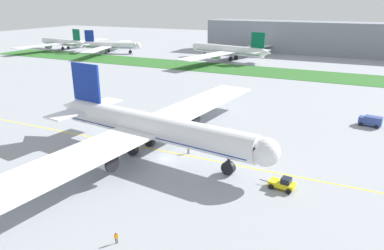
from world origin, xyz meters
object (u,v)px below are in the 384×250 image
at_px(ground_crew_wingwalker_port, 188,148).
at_px(service_truck_baggage_loader, 371,121).
at_px(airliner_foreground, 151,127).
at_px(parked_airliner_far_right, 230,50).
at_px(ground_crew_marshaller_front, 116,237).
at_px(parked_airliner_far_centre, 110,45).
at_px(pushback_tug, 283,184).
at_px(parked_airliner_far_left, 63,42).

relative_size(ground_crew_wingwalker_port, service_truck_baggage_loader, 0.32).
height_order(airliner_foreground, parked_airliner_far_right, airliner_foreground).
xyz_separation_m(airliner_foreground, service_truck_baggage_loader, (40.12, 37.14, -4.24)).
bearing_deg(ground_crew_marshaller_front, parked_airliner_far_centre, 127.55).
bearing_deg(airliner_foreground, service_truck_baggage_loader, 42.79).
distance_m(pushback_tug, parked_airliner_far_centre, 173.13).
bearing_deg(service_truck_baggage_loader, ground_crew_marshaller_front, -114.77).
height_order(airliner_foreground, parked_airliner_far_left, airliner_foreground).
height_order(ground_crew_marshaller_front, parked_airliner_far_right, parked_airliner_far_right).
bearing_deg(airliner_foreground, parked_airliner_far_right, 102.14).
bearing_deg(parked_airliner_far_centre, parked_airliner_far_right, 3.71).
xyz_separation_m(airliner_foreground, parked_airliner_far_right, (-25.91, 120.45, -0.60)).
relative_size(airliner_foreground, ground_crew_wingwalker_port, 47.83).
height_order(service_truck_baggage_loader, parked_airliner_far_right, parked_airliner_far_right).
bearing_deg(parked_airliner_far_left, parked_airliner_far_centre, -0.34).
xyz_separation_m(airliner_foreground, pushback_tug, (27.08, -3.41, -4.68)).
bearing_deg(airliner_foreground, parked_airliner_far_centre, 130.39).
xyz_separation_m(ground_crew_marshaller_front, parked_airliner_far_right, (-36.71, 146.87, 4.11)).
distance_m(airliner_foreground, parked_airliner_far_left, 177.91).
bearing_deg(parked_airliner_far_left, service_truck_baggage_loader, -24.24).
height_order(airliner_foreground, ground_crew_marshaller_front, airliner_foreground).
relative_size(ground_crew_marshaller_front, parked_airliner_far_left, 0.02).
relative_size(service_truck_baggage_loader, parked_airliner_far_left, 0.08).
relative_size(airliner_foreground, ground_crew_marshaller_front, 53.72).
xyz_separation_m(ground_crew_wingwalker_port, service_truck_baggage_loader, (33.32, 34.09, 0.34)).
xyz_separation_m(ground_crew_marshaller_front, parked_airliner_far_left, (-145.72, 142.37, 3.50)).
distance_m(airliner_foreground, parked_airliner_far_centre, 151.98).
xyz_separation_m(ground_crew_wingwalker_port, parked_airliner_far_centre, (-105.28, 112.69, 3.33)).
xyz_separation_m(service_truck_baggage_loader, parked_airliner_far_centre, (-138.60, 78.60, 2.99)).
xyz_separation_m(ground_crew_wingwalker_port, parked_airliner_far_right, (-32.71, 117.40, 3.99)).
bearing_deg(service_truck_baggage_loader, airliner_foreground, -137.21).
bearing_deg(service_truck_baggage_loader, pushback_tug, -107.83).
xyz_separation_m(pushback_tug, parked_airliner_far_left, (-162.00, 119.37, 3.48)).
bearing_deg(pushback_tug, ground_crew_marshaller_front, -125.29).
bearing_deg(parked_airliner_far_centre, service_truck_baggage_loader, -29.56).
bearing_deg(parked_airliner_far_right, ground_crew_marshaller_front, -75.97).
xyz_separation_m(pushback_tug, ground_crew_wingwalker_port, (-20.28, 6.47, 0.10)).
xyz_separation_m(airliner_foreground, ground_crew_marshaller_front, (10.80, -26.42, -4.70)).
distance_m(ground_crew_marshaller_front, service_truck_baggage_loader, 70.00).
bearing_deg(parked_airliner_far_centre, airliner_foreground, -49.61).
height_order(parked_airliner_far_centre, parked_airliner_far_right, parked_airliner_far_right).
distance_m(pushback_tug, ground_crew_wingwalker_port, 21.28).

